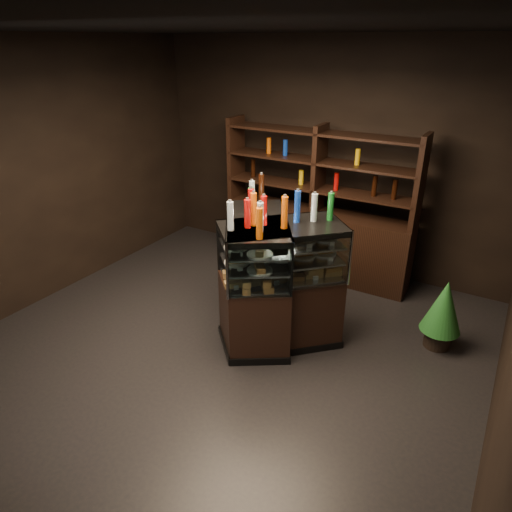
# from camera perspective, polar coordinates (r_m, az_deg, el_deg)

# --- Properties ---
(ground) EXTENTS (5.00, 5.00, 0.00)m
(ground) POSITION_cam_1_polar(r_m,az_deg,el_deg) (4.90, -3.99, -11.24)
(ground) COLOR black
(ground) RESTS_ON ground
(room_shell) EXTENTS (5.02, 5.02, 3.01)m
(room_shell) POSITION_cam_1_polar(r_m,az_deg,el_deg) (4.05, -4.82, 11.36)
(room_shell) COLOR black
(room_shell) RESTS_ON ground
(display_case) EXTENTS (1.53, 1.35, 1.33)m
(display_case) POSITION_cam_1_polar(r_m,az_deg,el_deg) (4.81, 1.57, -5.46)
(display_case) COLOR black
(display_case) RESTS_ON ground
(food_display) EXTENTS (1.14, 1.03, 0.41)m
(food_display) POSITION_cam_1_polar(r_m,az_deg,el_deg) (4.55, 1.63, 0.67)
(food_display) COLOR #CF974A
(food_display) RESTS_ON display_case
(bottles_top) EXTENTS (0.98, 0.89, 0.30)m
(bottles_top) POSITION_cam_1_polar(r_m,az_deg,el_deg) (4.38, 1.74, 5.99)
(bottles_top) COLOR #B20C0A
(bottles_top) RESTS_ON display_case
(potted_conifer) EXTENTS (0.41, 0.41, 0.87)m
(potted_conifer) POSITION_cam_1_polar(r_m,az_deg,el_deg) (5.00, 22.46, -5.71)
(potted_conifer) COLOR black
(potted_conifer) RESTS_ON ground
(back_shelving) EXTENTS (2.54, 0.45, 2.00)m
(back_shelving) POSITION_cam_1_polar(r_m,az_deg,el_deg) (6.14, 7.42, 3.07)
(back_shelving) COLOR black
(back_shelving) RESTS_ON ground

